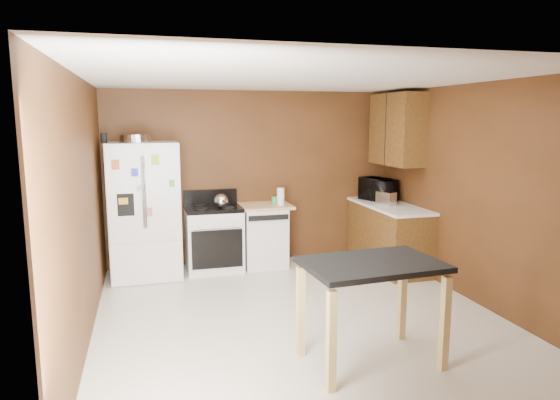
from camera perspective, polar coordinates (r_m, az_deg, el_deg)
name	(u,v)px	position (r m, az deg, el deg)	size (l,w,h in m)	color
floor	(298,316)	(5.51, 2.09, -13.13)	(4.50, 4.50, 0.00)	beige
ceiling	(300,78)	(5.11, 2.26, 13.77)	(4.50, 4.50, 0.00)	white
wall_back	(253,177)	(7.32, -3.08, 2.60)	(4.20, 4.20, 0.00)	#552E16
wall_front	(409,261)	(3.14, 14.56, -6.73)	(4.20, 4.20, 0.00)	#552E16
wall_left	(83,211)	(4.97, -21.63, -1.22)	(4.50, 4.50, 0.00)	#552E16
wall_right	(474,194)	(6.12, 21.29, 0.66)	(4.50, 4.50, 0.00)	#552E16
roasting_pan	(136,138)	(6.69, -16.12, 6.79)	(0.41, 0.41, 0.10)	silver
pen_cup	(104,138)	(6.61, -19.49, 6.69)	(0.08, 0.08, 0.12)	black
kettle	(221,201)	(6.80, -6.75, -0.11)	(0.20, 0.20, 0.20)	silver
paper_towel	(281,197)	(7.04, 0.07, 0.40)	(0.11, 0.11, 0.25)	white
green_canister	(275,200)	(7.17, -0.60, -0.02)	(0.09, 0.09, 0.10)	#41A959
toaster	(386,198)	(7.17, 12.03, 0.19)	(0.16, 0.25, 0.19)	silver
microwave	(378,190)	(7.54, 11.11, 1.10)	(0.54, 0.37, 0.30)	black
refrigerator	(145,210)	(6.83, -15.17, -1.16)	(0.90, 0.80, 1.80)	white
gas_range	(214,237)	(7.04, -7.58, -4.26)	(0.76, 0.68, 1.10)	white
dishwasher	(264,235)	(7.19, -1.89, -3.98)	(0.78, 0.63, 0.89)	white
right_cabinets	(391,203)	(7.27, 12.57, -0.38)	(0.63, 1.58, 2.45)	brown
island	(372,278)	(4.35, 10.44, -8.79)	(1.19, 0.84, 0.91)	black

